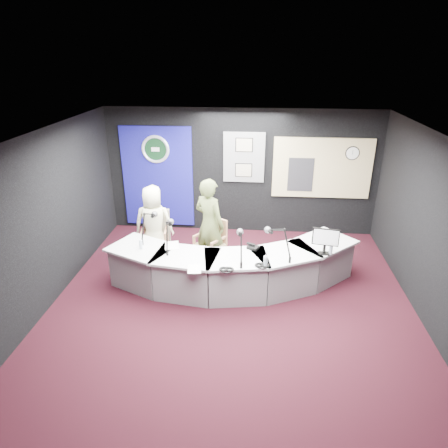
# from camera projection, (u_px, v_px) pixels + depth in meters

# --- Properties ---
(ground) EXTENTS (6.00, 6.00, 0.00)m
(ground) POSITION_uv_depth(u_px,v_px,m) (232.00, 303.00, 6.71)
(ground) COLOR black
(ground) RESTS_ON ground
(ceiling) EXTENTS (6.00, 6.00, 0.02)m
(ceiling) POSITION_uv_depth(u_px,v_px,m) (233.00, 136.00, 5.58)
(ceiling) COLOR silver
(ceiling) RESTS_ON ground
(wall_back) EXTENTS (6.00, 0.02, 2.80)m
(wall_back) POSITION_uv_depth(u_px,v_px,m) (241.00, 173.00, 8.88)
(wall_back) COLOR black
(wall_back) RESTS_ON ground
(wall_front) EXTENTS (6.00, 0.02, 2.80)m
(wall_front) POSITION_uv_depth(u_px,v_px,m) (209.00, 370.00, 3.41)
(wall_front) COLOR black
(wall_front) RESTS_ON ground
(wall_left) EXTENTS (0.02, 6.00, 2.80)m
(wall_left) POSITION_uv_depth(u_px,v_px,m) (46.00, 221.00, 6.38)
(wall_left) COLOR black
(wall_left) RESTS_ON ground
(wall_right) EXTENTS (0.02, 6.00, 2.80)m
(wall_right) POSITION_uv_depth(u_px,v_px,m) (434.00, 235.00, 5.91)
(wall_right) COLOR black
(wall_right) RESTS_ON ground
(broadcast_desk) EXTENTS (4.50, 1.90, 0.75)m
(broadcast_desk) POSITION_uv_depth(u_px,v_px,m) (231.00, 267.00, 7.06)
(broadcast_desk) COLOR silver
(broadcast_desk) RESTS_ON ground
(backdrop_panel) EXTENTS (1.60, 0.05, 2.30)m
(backdrop_panel) POSITION_uv_depth(u_px,v_px,m) (158.00, 177.00, 9.07)
(backdrop_panel) COLOR navy
(backdrop_panel) RESTS_ON wall_back
(agency_seal) EXTENTS (0.63, 0.07, 0.63)m
(agency_seal) POSITION_uv_depth(u_px,v_px,m) (155.00, 149.00, 8.77)
(agency_seal) COLOR silver
(agency_seal) RESTS_ON backdrop_panel
(seal_center) EXTENTS (0.48, 0.01, 0.48)m
(seal_center) POSITION_uv_depth(u_px,v_px,m) (155.00, 149.00, 8.77)
(seal_center) COLOR black
(seal_center) RESTS_ON backdrop_panel
(pinboard) EXTENTS (0.90, 0.04, 1.10)m
(pinboard) POSITION_uv_depth(u_px,v_px,m) (244.00, 157.00, 8.71)
(pinboard) COLOR slate
(pinboard) RESTS_ON wall_back
(framed_photo_upper) EXTENTS (0.34, 0.02, 0.27)m
(framed_photo_upper) POSITION_uv_depth(u_px,v_px,m) (244.00, 145.00, 8.57)
(framed_photo_upper) COLOR gray
(framed_photo_upper) RESTS_ON pinboard
(framed_photo_lower) EXTENTS (0.34, 0.02, 0.27)m
(framed_photo_lower) POSITION_uv_depth(u_px,v_px,m) (244.00, 170.00, 8.80)
(framed_photo_lower) COLOR gray
(framed_photo_lower) RESTS_ON pinboard
(booth_window_frame) EXTENTS (2.12, 0.06, 1.32)m
(booth_window_frame) POSITION_uv_depth(u_px,v_px,m) (322.00, 168.00, 8.66)
(booth_window_frame) COLOR tan
(booth_window_frame) RESTS_ON wall_back
(booth_glow) EXTENTS (2.00, 0.02, 1.20)m
(booth_glow) POSITION_uv_depth(u_px,v_px,m) (322.00, 168.00, 8.65)
(booth_glow) COLOR beige
(booth_glow) RESTS_ON booth_window_frame
(equipment_rack) EXTENTS (0.55, 0.02, 0.75)m
(equipment_rack) POSITION_uv_depth(u_px,v_px,m) (301.00, 175.00, 8.73)
(equipment_rack) COLOR black
(equipment_rack) RESTS_ON booth_window_frame
(wall_clock) EXTENTS (0.28, 0.01, 0.28)m
(wall_clock) POSITION_uv_depth(u_px,v_px,m) (353.00, 153.00, 8.44)
(wall_clock) COLOR white
(wall_clock) RESTS_ON booth_window_frame
(armchair_left) EXTENTS (0.63, 0.63, 1.02)m
(armchair_left) POSITION_uv_depth(u_px,v_px,m) (155.00, 236.00, 7.95)
(armchair_left) COLOR #A9724D
(armchair_left) RESTS_ON ground
(armchair_right) EXTENTS (0.73, 0.73, 0.93)m
(armchair_right) POSITION_uv_depth(u_px,v_px,m) (210.00, 244.00, 7.69)
(armchair_right) COLOR #A9724D
(armchair_right) RESTS_ON ground
(draped_jacket) EXTENTS (0.51, 0.15, 0.70)m
(draped_jacket) POSITION_uv_depth(u_px,v_px,m) (158.00, 226.00, 8.13)
(draped_jacket) COLOR slate
(draped_jacket) RESTS_ON armchair_left
(person_man) EXTENTS (0.80, 0.56, 1.55)m
(person_man) POSITION_uv_depth(u_px,v_px,m) (154.00, 224.00, 7.84)
(person_man) COLOR #EAEABB
(person_man) RESTS_ON ground
(person_woman) EXTENTS (0.78, 0.71, 1.79)m
(person_woman) POSITION_uv_depth(u_px,v_px,m) (210.00, 224.00, 7.52)
(person_woman) COLOR #505C30
(person_woman) RESTS_ON ground
(computer_monitor) EXTENTS (0.47, 0.11, 0.32)m
(computer_monitor) POSITION_uv_depth(u_px,v_px,m) (326.00, 237.00, 6.61)
(computer_monitor) COLOR black
(computer_monitor) RESTS_ON broadcast_desk
(desk_phone) EXTENTS (0.23, 0.22, 0.05)m
(desk_phone) POSITION_uv_depth(u_px,v_px,m) (253.00, 247.00, 6.90)
(desk_phone) COLOR black
(desk_phone) RESTS_ON broadcast_desk
(headphones_near) EXTENTS (0.22, 0.22, 0.04)m
(headphones_near) POSITION_uv_depth(u_px,v_px,m) (262.00, 265.00, 6.34)
(headphones_near) COLOR black
(headphones_near) RESTS_ON broadcast_desk
(headphones_far) EXTENTS (0.21, 0.21, 0.04)m
(headphones_far) POSITION_uv_depth(u_px,v_px,m) (226.00, 269.00, 6.22)
(headphones_far) COLOR black
(headphones_far) RESTS_ON broadcast_desk
(paper_stack) EXTENTS (0.30, 0.38, 0.00)m
(paper_stack) POSITION_uv_depth(u_px,v_px,m) (172.00, 245.00, 7.02)
(paper_stack) COLOR white
(paper_stack) RESTS_ON broadcast_desk
(notepad) EXTENTS (0.25, 0.32, 0.00)m
(notepad) POSITION_uv_depth(u_px,v_px,m) (194.00, 269.00, 6.27)
(notepad) COLOR white
(notepad) RESTS_ON broadcast_desk
(boom_mic_a) EXTENTS (0.21, 0.73, 0.60)m
(boom_mic_a) POSITION_uv_depth(u_px,v_px,m) (148.00, 223.00, 7.20)
(boom_mic_a) COLOR black
(boom_mic_a) RESTS_ON broadcast_desk
(boom_mic_b) EXTENTS (0.18, 0.74, 0.60)m
(boom_mic_b) POSITION_uv_depth(u_px,v_px,m) (169.00, 231.00, 6.86)
(boom_mic_b) COLOR black
(boom_mic_b) RESTS_ON broadcast_desk
(boom_mic_c) EXTENTS (0.17, 0.74, 0.60)m
(boom_mic_c) POSITION_uv_depth(u_px,v_px,m) (241.00, 242.00, 6.46)
(boom_mic_c) COLOR black
(boom_mic_c) RESTS_ON broadcast_desk
(boom_mic_d) EXTENTS (0.48, 0.62, 0.60)m
(boom_mic_d) POSITION_uv_depth(u_px,v_px,m) (279.00, 239.00, 6.58)
(boom_mic_d) COLOR black
(boom_mic_d) RESTS_ON broadcast_desk
(water_bottles) EXTENTS (3.30, 0.55, 0.18)m
(water_bottles) POSITION_uv_depth(u_px,v_px,m) (234.00, 252.00, 6.60)
(water_bottles) COLOR silver
(water_bottles) RESTS_ON broadcast_desk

